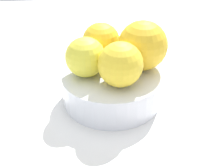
{
  "coord_description": "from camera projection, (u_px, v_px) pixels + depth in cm",
  "views": [
    {
      "loc": [
        -38.77,
        2.75,
        28.25
      ],
      "look_at": [
        0.0,
        0.0,
        2.91
      ],
      "focal_mm": 46.53,
      "sensor_mm": 36.0,
      "label": 1
    }
  ],
  "objects": [
    {
      "name": "orange_in_bowl_2",
      "position": [
        143.0,
        46.0,
        0.45
      ],
      "size": [
        7.77,
        7.77,
        7.77
      ],
      "primitive_type": "sphere",
      "color": "yellow",
      "rests_on": "fruit_bowl"
    },
    {
      "name": "orange_in_bowl_0",
      "position": [
        101.0,
        42.0,
        0.48
      ],
      "size": [
        6.3,
        6.3,
        6.3
      ],
      "primitive_type": "sphere",
      "color": "yellow",
      "rests_on": "fruit_bowl"
    },
    {
      "name": "ground_plane",
      "position": [
        112.0,
        104.0,
        0.49
      ],
      "size": [
        110.0,
        110.0,
        2.0
      ],
      "primitive_type": "cube",
      "color": "white"
    },
    {
      "name": "orange_in_bowl_1",
      "position": [
        85.0,
        56.0,
        0.44
      ],
      "size": [
        6.1,
        6.1,
        6.1
      ],
      "primitive_type": "sphere",
      "color": "yellow",
      "rests_on": "fruit_bowl"
    },
    {
      "name": "fruit_bowl",
      "position": [
        112.0,
        87.0,
        0.47
      ],
      "size": [
        15.86,
        15.86,
        4.85
      ],
      "color": "silver",
      "rests_on": "ground_plane"
    },
    {
      "name": "orange_in_bowl_3",
      "position": [
        120.0,
        64.0,
        0.41
      ],
      "size": [
        6.56,
        6.56,
        6.56
      ],
      "primitive_type": "sphere",
      "color": "yellow",
      "rests_on": "fruit_bowl"
    }
  ]
}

